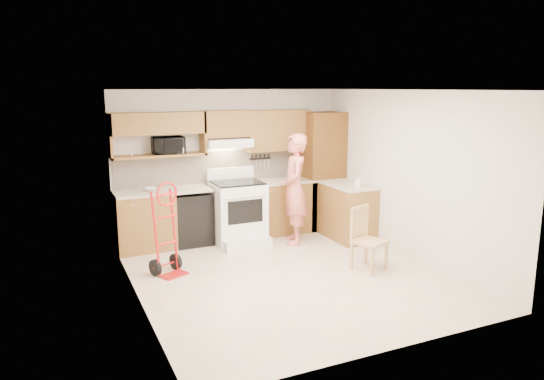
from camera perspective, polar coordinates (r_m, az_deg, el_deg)
floor at (r=7.06m, az=1.70°, el=-9.61°), size 4.00×4.50×0.02m
ceiling at (r=6.59m, az=1.84°, el=11.30°), size 4.00×4.50×0.02m
wall_back at (r=8.76m, az=-4.78°, el=3.06°), size 4.00×0.02×2.50m
wall_front at (r=4.84m, az=13.70°, el=-4.21°), size 4.00×0.02×2.50m
wall_left at (r=6.11m, az=-15.40°, el=-1.03°), size 0.02×4.50×2.50m
wall_right at (r=7.80m, az=15.15°, el=1.63°), size 0.02×4.50×2.50m
backsplash at (r=8.75m, az=-4.72°, el=2.71°), size 3.92×0.03×0.55m
lower_cab_left at (r=8.24m, az=-14.15°, el=-3.49°), size 0.90×0.60×0.90m
dishwasher at (r=8.40m, az=-9.11°, el=-3.16°), size 0.60×0.60×0.85m
lower_cab_right at (r=8.95m, az=0.99°, el=-1.95°), size 1.14×0.60×0.90m
countertop_left at (r=8.19m, az=-12.25°, el=-0.11°), size 1.50×0.63×0.04m
countertop_right at (r=8.85m, az=1.00°, el=1.01°), size 1.14×0.63×0.04m
cab_return_right at (r=8.68m, az=8.47°, el=-2.49°), size 0.60×1.00×0.90m
countertop_return at (r=8.58m, az=8.56°, el=0.55°), size 0.63×1.00×0.04m
pantry_tall at (r=9.21m, az=5.62°, el=2.19°), size 0.70×0.60×2.10m
upper_cab_left at (r=8.18m, az=-12.78°, el=7.35°), size 1.50×0.33×0.34m
upper_shelf_mw at (r=8.23m, az=-12.62°, el=3.81°), size 1.50×0.33×0.04m
upper_cab_center at (r=8.49m, az=-5.22°, el=7.46°), size 0.76×0.33×0.44m
upper_cab_right at (r=8.85m, az=0.64°, el=6.76°), size 1.14×0.33×0.70m
range_hood at (r=8.45m, az=-5.04°, el=5.33°), size 0.76×0.46×0.14m
knife_strip at (r=8.91m, az=-1.32°, el=3.17°), size 0.40×0.05×0.29m
microwave at (r=8.24m, az=-11.63°, el=4.96°), size 0.49×0.33×0.27m
range at (r=8.31m, az=-3.75°, el=-1.94°), size 0.82×1.08×1.21m
person at (r=8.22m, az=2.55°, el=0.08°), size 0.63×0.77×1.81m
hand_truck at (r=7.03m, az=-11.61°, el=-4.81°), size 0.59×0.57×1.17m
dining_chair at (r=7.22m, az=10.96°, el=-5.48°), size 0.53×0.55×0.90m
soap_bottle at (r=8.30m, az=9.80°, el=0.99°), size 0.12×0.12×0.20m
bowl at (r=8.15m, az=-13.47°, el=0.10°), size 0.23×0.23×0.05m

